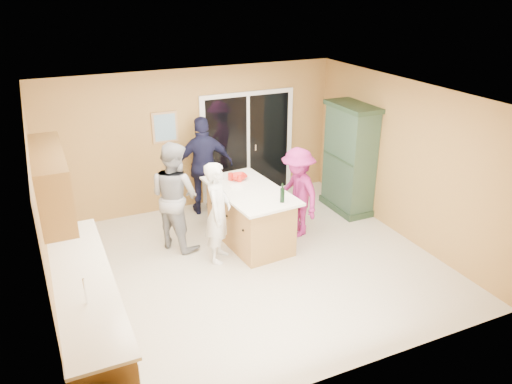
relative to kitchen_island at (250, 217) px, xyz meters
name	(u,v)px	position (x,y,z in m)	size (l,w,h in m)	color
floor	(250,265)	(-0.31, -0.70, -0.44)	(5.50, 5.50, 0.00)	beige
ceiling	(249,96)	(-0.31, -0.70, 2.16)	(5.50, 5.00, 0.10)	white
wall_back	(195,139)	(-0.31, 1.80, 0.86)	(5.50, 0.10, 2.60)	tan
wall_front	(349,273)	(-0.31, -3.20, 0.86)	(5.50, 0.10, 2.60)	tan
wall_left	(43,222)	(-3.06, -0.70, 0.86)	(0.10, 5.00, 2.60)	tan
wall_right	(403,160)	(2.44, -0.70, 0.86)	(0.10, 5.00, 2.60)	tan
left_cabinet_run	(89,322)	(-2.76, -1.75, 0.02)	(0.65, 3.05, 1.24)	#A4763F
upper_cabinets	(51,182)	(-2.88, -0.90, 1.44)	(0.35, 1.60, 0.75)	#A4763F
sliding_door	(248,146)	(0.74, 1.76, 0.61)	(1.90, 0.07, 2.10)	white
framed_picture	(165,127)	(-0.86, 1.78, 1.16)	(0.46, 0.04, 0.56)	#A77E53
kitchen_island	(250,217)	(0.00, 0.00, 0.00)	(1.11, 1.85, 0.93)	#A4763F
green_hutch	(349,160)	(2.18, 0.41, 0.54)	(0.58, 1.10, 2.01)	#213522
woman_white	(218,213)	(-0.66, -0.32, 0.36)	(0.58, 0.38, 1.59)	white
woman_grey	(175,196)	(-1.13, 0.37, 0.44)	(0.86, 0.67, 1.76)	#9D9D9F
woman_navy	(204,166)	(-0.28, 1.40, 0.47)	(1.07, 0.44, 1.82)	#1A1B3B
woman_magenta	(298,192)	(0.84, -0.08, 0.33)	(0.99, 0.57, 1.53)	#97215F
serving_bowl	(238,177)	(0.00, 0.48, 0.53)	(0.30, 0.30, 0.07)	red
tulip_vase	(69,225)	(-2.76, -0.53, 0.68)	(0.19, 0.13, 0.35)	#B61225
tumbler_near	(240,179)	(-0.02, 0.37, 0.55)	(0.07, 0.07, 0.11)	red
tumbler_far	(231,177)	(-0.12, 0.50, 0.56)	(0.09, 0.09, 0.12)	red
wine_bottle	(282,195)	(0.25, -0.65, 0.61)	(0.07, 0.07, 0.30)	black
white_plate	(237,187)	(-0.15, 0.16, 0.50)	(0.22, 0.22, 0.01)	white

